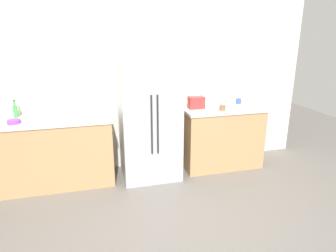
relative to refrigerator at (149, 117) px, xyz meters
The scene contains 10 objects.
ground_plane 1.51m from the refrigerator, 86.07° to the right, with size 10.02×10.02×0.00m, color slate.
kitchen_back_panel 0.77m from the refrigerator, 78.72° to the left, with size 5.01×0.10×3.04m, color silver.
counter_left 1.37m from the refrigerator, behind, with size 1.57×0.65×0.94m.
counter_right 1.21m from the refrigerator, ahead, with size 1.22×0.65×0.94m.
refrigerator is the anchor object (origin of this frame).
toaster 0.76m from the refrigerator, ahead, with size 0.23×0.15×0.17m, color red.
bottle_a 1.77m from the refrigerator, behind, with size 0.06×0.06×0.24m.
cup_a 1.51m from the refrigerator, ahead, with size 0.08×0.08×0.08m, color blue.
cup_b 1.07m from the refrigerator, ahead, with size 0.09×0.09×0.09m, color brown.
bowl_a 1.72m from the refrigerator, behind, with size 0.16×0.16×0.05m, color purple.
Camera 1 is at (-0.85, -2.70, 2.00)m, focal length 31.60 mm.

